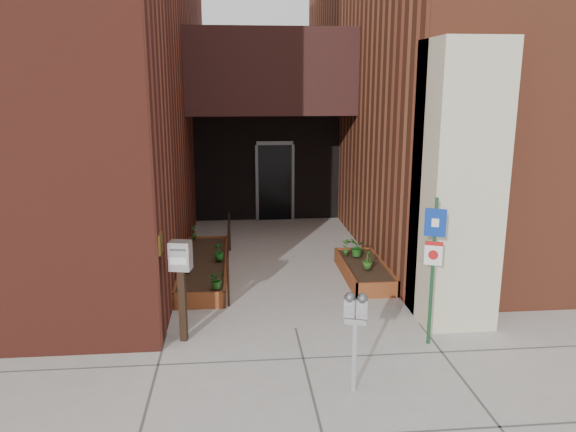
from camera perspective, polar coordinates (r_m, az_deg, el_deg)
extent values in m
plane|color=#9E9991|center=(8.98, 0.77, -11.33)|extent=(80.00, 80.00, 0.00)
cube|color=maroon|center=(15.72, -25.52, 16.69)|extent=(8.00, 14.60, 10.00)
cube|color=brown|center=(16.79, 19.72, 16.90)|extent=(8.00, 13.70, 10.00)
cube|color=beige|center=(9.12, 16.83, 3.00)|extent=(1.10, 1.20, 4.40)
cube|color=black|center=(14.14, -1.87, 14.38)|extent=(4.20, 2.00, 2.00)
cube|color=black|center=(15.70, -2.12, 5.12)|extent=(4.00, 0.30, 3.00)
cube|color=black|center=(15.60, -1.33, 3.40)|extent=(0.90, 0.06, 2.10)
cube|color=#B79338|center=(8.30, -12.86, -2.73)|extent=(0.04, 0.30, 0.30)
cube|color=brown|center=(9.75, -9.02, -8.50)|extent=(0.90, 0.04, 0.30)
cube|color=brown|center=(13.11, -8.10, -2.71)|extent=(0.90, 0.04, 0.30)
cube|color=brown|center=(11.45, -10.65, -5.21)|extent=(0.04, 3.60, 0.30)
cube|color=brown|center=(11.40, -6.33, -5.14)|extent=(0.04, 3.60, 0.30)
cube|color=black|center=(11.42, -8.49, -5.27)|extent=(0.82, 3.52, 0.26)
cube|color=brown|center=(10.22, 9.12, -7.46)|extent=(0.80, 0.04, 0.30)
cube|color=brown|center=(12.20, 6.61, -3.89)|extent=(0.80, 0.04, 0.30)
cube|color=brown|center=(11.12, 5.84, -5.60)|extent=(0.04, 2.20, 0.30)
cube|color=brown|center=(11.29, 9.64, -5.43)|extent=(0.04, 2.20, 0.30)
cube|color=black|center=(11.21, 7.75, -5.61)|extent=(0.72, 2.12, 0.26)
cylinder|color=black|center=(9.69, -6.09, -6.63)|extent=(0.04, 0.04, 0.90)
cylinder|color=black|center=(12.84, -5.95, -1.60)|extent=(0.04, 0.04, 0.90)
cylinder|color=black|center=(11.14, -6.07, -1.65)|extent=(0.04, 3.30, 0.04)
cube|color=#B2B2B5|center=(7.21, 6.77, -14.04)|extent=(0.07, 0.07, 0.90)
cube|color=#B2B2B5|center=(7.00, 6.88, -10.52)|extent=(0.29, 0.19, 0.07)
cube|color=#B2B2B5|center=(6.94, 6.28, -9.25)|extent=(0.16, 0.13, 0.23)
sphere|color=#59595B|center=(6.89, 6.31, -8.22)|extent=(0.13, 0.13, 0.13)
cube|color=white|center=(6.89, 6.24, -9.26)|extent=(0.08, 0.03, 0.04)
cube|color=#B21414|center=(6.92, 6.22, -9.81)|extent=(0.08, 0.03, 0.03)
cube|color=#B2B2B5|center=(6.93, 7.55, -9.34)|extent=(0.16, 0.13, 0.23)
sphere|color=#59595B|center=(6.88, 7.58, -8.31)|extent=(0.13, 0.13, 0.13)
cube|color=white|center=(6.88, 7.51, -9.35)|extent=(0.08, 0.03, 0.04)
cube|color=#B21414|center=(6.91, 7.49, -9.90)|extent=(0.08, 0.03, 0.03)
cube|color=#163D20|center=(8.35, 14.45, -5.60)|extent=(0.07, 0.07, 2.20)
cube|color=navy|center=(8.12, 14.74, -0.65)|extent=(0.28, 0.14, 0.40)
cube|color=white|center=(8.11, 14.74, -0.66)|extent=(0.10, 0.05, 0.12)
cube|color=white|center=(8.23, 14.56, -3.69)|extent=(0.24, 0.12, 0.35)
cube|color=#B21414|center=(8.19, 14.61, -2.73)|extent=(0.23, 0.11, 0.06)
cylinder|color=#B21414|center=(8.23, 14.54, -3.85)|extent=(0.13, 0.07, 0.14)
cube|color=black|center=(8.52, -10.65, -8.88)|extent=(0.12, 0.12, 1.12)
cube|color=silver|center=(8.26, -10.88, -3.97)|extent=(0.34, 0.28, 0.43)
cube|color=#59595B|center=(8.12, -11.15, -3.38)|extent=(0.22, 0.05, 0.04)
cube|color=white|center=(8.17, -11.09, -4.55)|extent=(0.24, 0.06, 0.10)
imported|color=#1F5518|center=(9.79, -7.26, -6.39)|extent=(0.41, 0.41, 0.32)
imported|color=#185418|center=(10.72, -10.34, -4.56)|extent=(0.30, 0.30, 0.38)
imported|color=#195919|center=(11.29, -7.03, -3.60)|extent=(0.26, 0.26, 0.35)
imported|color=#275E1A|center=(12.87, -9.52, -1.58)|extent=(0.22, 0.22, 0.34)
imported|color=#285718|center=(10.80, 8.11, -4.41)|extent=(0.21, 0.21, 0.36)
imported|color=#255C1A|center=(11.57, 5.97, -3.12)|extent=(0.21, 0.21, 0.36)
imported|color=#1E5B1A|center=(11.52, 7.07, -3.18)|extent=(0.37, 0.37, 0.38)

